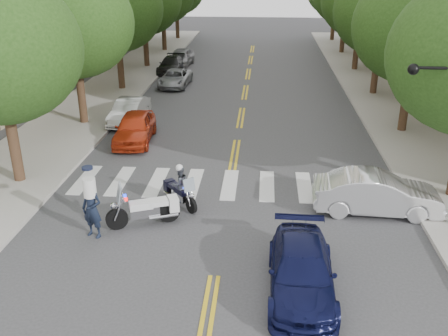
# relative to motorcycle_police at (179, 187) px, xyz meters

# --- Properties ---
(ground) EXTENTS (140.00, 140.00, 0.00)m
(ground) POSITION_rel_motorcycle_police_xyz_m (1.77, -4.54, -0.75)
(ground) COLOR #38383A
(ground) RESTS_ON ground
(sidewalk_left) EXTENTS (5.00, 60.00, 0.15)m
(sidewalk_left) POSITION_rel_motorcycle_police_xyz_m (-7.73, 17.46, -0.68)
(sidewalk_left) COLOR #9E9991
(sidewalk_left) RESTS_ON ground
(sidewalk_right) EXTENTS (5.00, 60.00, 0.15)m
(sidewalk_right) POSITION_rel_motorcycle_police_xyz_m (11.27, 17.46, -0.68)
(sidewalk_right) COLOR #9E9991
(sidewalk_right) RESTS_ON ground
(tree_l_1) EXTENTS (6.40, 6.40, 8.45)m
(tree_l_1) POSITION_rel_motorcycle_police_xyz_m (-7.03, 9.46, 4.80)
(tree_l_1) COLOR #382316
(tree_l_1) RESTS_ON ground
(tree_l_2) EXTENTS (6.40, 6.40, 8.45)m
(tree_l_2) POSITION_rel_motorcycle_police_xyz_m (-7.03, 17.46, 4.80)
(tree_l_2) COLOR #382316
(tree_l_2) RESTS_ON ground
(tree_l_3) EXTENTS (6.40, 6.40, 8.45)m
(tree_l_3) POSITION_rel_motorcycle_police_xyz_m (-7.03, 25.46, 4.80)
(tree_l_3) COLOR #382316
(tree_l_3) RESTS_ON ground
(tree_r_1) EXTENTS (6.40, 6.40, 8.45)m
(tree_r_1) POSITION_rel_motorcycle_police_xyz_m (10.57, 9.46, 4.80)
(tree_r_1) COLOR #382316
(tree_r_1) RESTS_ON ground
(tree_r_2) EXTENTS (6.40, 6.40, 8.45)m
(tree_r_2) POSITION_rel_motorcycle_police_xyz_m (10.57, 17.46, 4.80)
(tree_r_2) COLOR #382316
(tree_r_2) RESTS_ON ground
(tree_r_3) EXTENTS (6.40, 6.40, 8.45)m
(tree_r_3) POSITION_rel_motorcycle_police_xyz_m (10.57, 25.46, 4.80)
(tree_r_3) COLOR #382316
(tree_r_3) RESTS_ON ground
(motorcycle_police) EXTENTS (1.53, 1.72, 1.68)m
(motorcycle_police) POSITION_rel_motorcycle_police_xyz_m (0.00, 0.00, 0.00)
(motorcycle_police) COLOR black
(motorcycle_police) RESTS_ON ground
(motorcycle_parked) EXTENTS (2.49, 1.30, 1.68)m
(motorcycle_parked) POSITION_rel_motorcycle_police_xyz_m (-0.81, -1.58, -0.17)
(motorcycle_parked) COLOR black
(motorcycle_parked) RESTS_ON ground
(officer_standing) EXTENTS (0.87, 0.72, 2.06)m
(officer_standing) POSITION_rel_motorcycle_police_xyz_m (-2.52, -2.54, 0.28)
(officer_standing) COLOR black
(officer_standing) RESTS_ON ground
(convertible) EXTENTS (4.69, 1.81, 1.52)m
(convertible) POSITION_rel_motorcycle_police_xyz_m (7.32, -0.00, 0.01)
(convertible) COLOR silver
(convertible) RESTS_ON ground
(sedan_blue) EXTENTS (1.92, 4.56, 1.31)m
(sedan_blue) POSITION_rel_motorcycle_police_xyz_m (4.27, -5.04, -0.09)
(sedan_blue) COLOR #0D1036
(sedan_blue) RESTS_ON ground
(parked_car_a) EXTENTS (2.04, 4.50, 1.50)m
(parked_car_a) POSITION_rel_motorcycle_police_xyz_m (-3.43, 6.85, -0.00)
(parked_car_a) COLOR #B63013
(parked_car_a) RESTS_ON ground
(parked_car_b) EXTENTS (1.65, 4.19, 1.36)m
(parked_car_b) POSITION_rel_motorcycle_police_xyz_m (-4.53, 9.96, -0.07)
(parked_car_b) COLOR silver
(parked_car_b) RESTS_ON ground
(parked_car_c) EXTENTS (2.15, 4.36, 1.19)m
(parked_car_c) POSITION_rel_motorcycle_police_xyz_m (-3.43, 18.86, -0.16)
(parked_car_c) COLOR #96989D
(parked_car_c) RESTS_ON ground
(parked_car_d) EXTENTS (1.92, 4.47, 1.28)m
(parked_car_d) POSITION_rel_motorcycle_police_xyz_m (-4.53, 23.44, -0.11)
(parked_car_d) COLOR black
(parked_car_d) RESTS_ON ground
(parked_car_e) EXTENTS (2.10, 4.50, 1.49)m
(parked_car_e) POSITION_rel_motorcycle_police_xyz_m (-4.20, 26.31, -0.01)
(parked_car_e) COLOR gray
(parked_car_e) RESTS_ON ground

